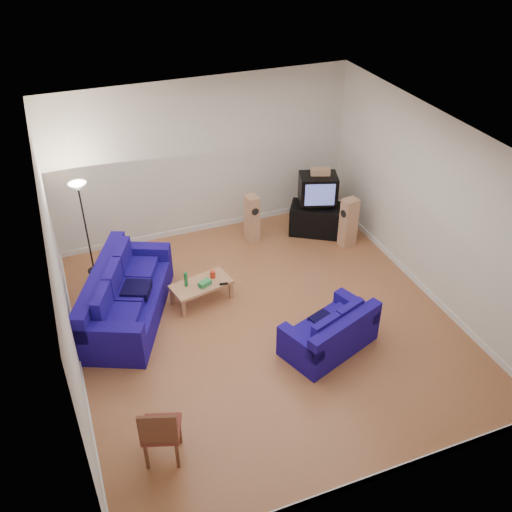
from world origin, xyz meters
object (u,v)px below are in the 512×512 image
object	(u,v)px
coffee_table	(201,286)
tv_stand	(316,219)
sofa_three_seat	(124,300)
television	(318,189)
sofa_loveseat	(331,335)

from	to	relation	value
coffee_table	tv_stand	world-z (taller)	tv_stand
coffee_table	tv_stand	bearing A→B (deg)	25.25
sofa_three_seat	coffee_table	bearing A→B (deg)	112.04
television	sofa_three_seat	bearing A→B (deg)	-144.60
tv_stand	television	xyz separation A→B (m)	(0.02, 0.02, 0.70)
tv_stand	television	world-z (taller)	television
sofa_three_seat	sofa_loveseat	world-z (taller)	sofa_three_seat
sofa_three_seat	sofa_loveseat	xyz separation A→B (m)	(2.86, -1.93, -0.07)
sofa_loveseat	coffee_table	world-z (taller)	sofa_loveseat
sofa_three_seat	tv_stand	bearing A→B (deg)	131.35
sofa_loveseat	tv_stand	distance (m)	3.49
sofa_loveseat	coffee_table	distance (m)	2.43
sofa_three_seat	sofa_loveseat	bearing A→B (deg)	80.04
sofa_three_seat	tv_stand	size ratio (longest dim) A/B	2.58
sofa_three_seat	television	size ratio (longest dim) A/B	3.05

